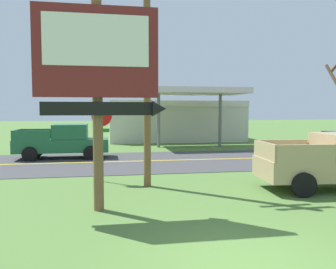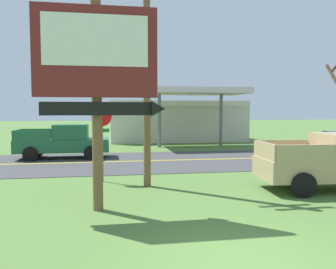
{
  "view_description": "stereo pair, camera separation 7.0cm",
  "coord_description": "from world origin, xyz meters",
  "px_view_note": "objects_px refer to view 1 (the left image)",
  "views": [
    {
      "loc": [
        -2.44,
        -5.8,
        2.77
      ],
      "look_at": [
        0.0,
        8.0,
        1.8
      ],
      "focal_mm": 37.38,
      "sensor_mm": 36.0,
      "label": 1
    },
    {
      "loc": [
        -2.37,
        -5.81,
        2.77
      ],
      "look_at": [
        0.0,
        8.0,
        1.8
      ],
      "focal_mm": 37.38,
      "sensor_mm": 36.0,
      "label": 2
    }
  ],
  "objects_px": {
    "motel_sign": "(99,69)",
    "pickup_tan_parked_on_lawn": "(336,162)",
    "stop_sign": "(102,130)",
    "pickup_green_on_road": "(64,142)",
    "utility_pole": "(147,60)",
    "gas_station": "(175,119)"
  },
  "relations": [
    {
      "from": "motel_sign",
      "to": "pickup_green_on_road",
      "type": "xyz_separation_m",
      "value": [
        -2.27,
        11.2,
        -2.91
      ]
    },
    {
      "from": "motel_sign",
      "to": "pickup_green_on_road",
      "type": "bearing_deg",
      "value": 101.46
    },
    {
      "from": "pickup_green_on_road",
      "to": "pickup_tan_parked_on_lawn",
      "type": "bearing_deg",
      "value": -43.63
    },
    {
      "from": "stop_sign",
      "to": "pickup_green_on_road",
      "type": "relative_size",
      "value": 0.57
    },
    {
      "from": "utility_pole",
      "to": "gas_station",
      "type": "distance_m",
      "value": 19.67
    },
    {
      "from": "utility_pole",
      "to": "gas_station",
      "type": "xyz_separation_m",
      "value": [
        4.79,
        18.9,
        -2.61
      ]
    },
    {
      "from": "motel_sign",
      "to": "pickup_green_on_road",
      "type": "height_order",
      "value": "motel_sign"
    },
    {
      "from": "pickup_tan_parked_on_lawn",
      "to": "motel_sign",
      "type": "bearing_deg",
      "value": -170.55
    },
    {
      "from": "motel_sign",
      "to": "pickup_tan_parked_on_lawn",
      "type": "xyz_separation_m",
      "value": [
        8.07,
        1.34,
        -2.91
      ]
    },
    {
      "from": "gas_station",
      "to": "pickup_tan_parked_on_lawn",
      "type": "distance_m",
      "value": 20.61
    },
    {
      "from": "utility_pole",
      "to": "stop_sign",
      "type": "bearing_deg",
      "value": 146.12
    },
    {
      "from": "gas_station",
      "to": "pickup_green_on_road",
      "type": "height_order",
      "value": "gas_station"
    },
    {
      "from": "motel_sign",
      "to": "stop_sign",
      "type": "distance_m",
      "value": 4.46
    },
    {
      "from": "gas_station",
      "to": "pickup_tan_parked_on_lawn",
      "type": "xyz_separation_m",
      "value": [
        1.66,
        -20.52,
        -0.98
      ]
    },
    {
      "from": "motel_sign",
      "to": "stop_sign",
      "type": "bearing_deg",
      "value": 90.06
    },
    {
      "from": "motel_sign",
      "to": "pickup_tan_parked_on_lawn",
      "type": "bearing_deg",
      "value": 9.45
    },
    {
      "from": "pickup_tan_parked_on_lawn",
      "to": "stop_sign",
      "type": "bearing_deg",
      "value": 161.43
    },
    {
      "from": "utility_pole",
      "to": "pickup_tan_parked_on_lawn",
      "type": "distance_m",
      "value": 7.56
    },
    {
      "from": "stop_sign",
      "to": "gas_station",
      "type": "height_order",
      "value": "gas_station"
    },
    {
      "from": "pickup_green_on_road",
      "to": "motel_sign",
      "type": "bearing_deg",
      "value": -78.54
    },
    {
      "from": "gas_station",
      "to": "motel_sign",
      "type": "bearing_deg",
      "value": -106.34
    },
    {
      "from": "utility_pole",
      "to": "gas_station",
      "type": "height_order",
      "value": "utility_pole"
    }
  ]
}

